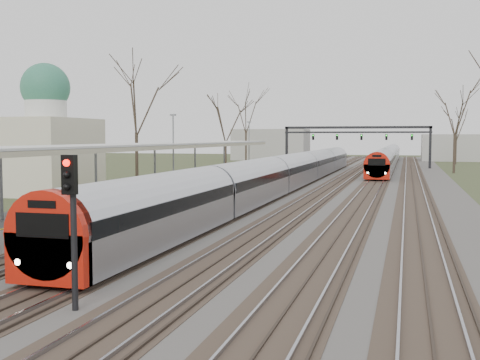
% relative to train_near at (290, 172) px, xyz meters
% --- Properties ---
extents(track_bed, '(24.00, 160.00, 0.22)m').
position_rel_train_near_xyz_m(track_bed, '(2.76, 6.44, -1.42)').
color(track_bed, '#474442').
rests_on(track_bed, ground).
extents(platform, '(3.50, 69.00, 1.00)m').
position_rel_train_near_xyz_m(platform, '(-6.55, -11.06, -0.98)').
color(platform, '#9E9B93').
rests_on(platform, ground).
extents(canopy, '(4.10, 50.00, 3.11)m').
position_rel_train_near_xyz_m(canopy, '(-6.55, -15.58, 2.45)').
color(canopy, slate).
rests_on(canopy, platform).
extents(dome_building, '(10.00, 8.00, 10.30)m').
position_rel_train_near_xyz_m(dome_building, '(-19.21, -10.56, 2.24)').
color(dome_building, beige).
rests_on(dome_building, ground).
extents(signal_gantry, '(21.00, 0.59, 6.08)m').
position_rel_train_near_xyz_m(signal_gantry, '(2.79, 36.43, 3.43)').
color(signal_gantry, black).
rests_on(signal_gantry, ground).
extents(tree_west_far, '(5.50, 5.50, 11.33)m').
position_rel_train_near_xyz_m(tree_west_far, '(-14.50, -0.56, 6.54)').
color(tree_west_far, '#2D231C').
rests_on(tree_west_far, ground).
extents(train_near, '(2.62, 75.21, 3.05)m').
position_rel_train_near_xyz_m(train_near, '(0.00, 0.00, 0.00)').
color(train_near, '#A8AAB3').
rests_on(train_near, ground).
extents(train_far, '(2.62, 75.21, 3.05)m').
position_rel_train_near_xyz_m(train_far, '(7.00, 46.33, 0.00)').
color(train_far, '#A8AAB3').
rests_on(train_far, ground).
extents(signal_post, '(0.35, 0.45, 4.10)m').
position_rel_train_near_xyz_m(signal_post, '(1.75, -38.73, 1.25)').
color(signal_post, black).
rests_on(signal_post, ground).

